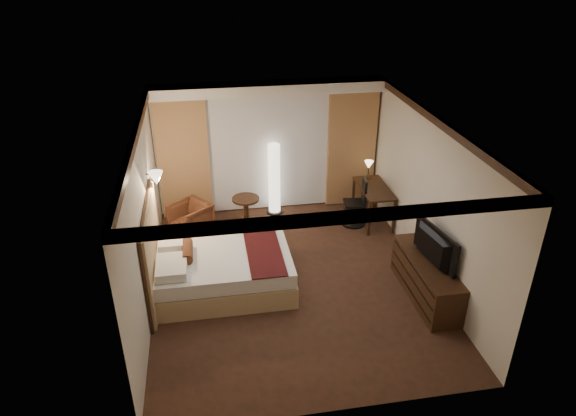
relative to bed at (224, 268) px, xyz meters
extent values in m
cube|color=#322313|center=(1.11, -0.06, -0.32)|extent=(4.50, 5.50, 0.01)
cube|color=white|center=(1.11, -0.06, 2.38)|extent=(4.50, 5.50, 0.01)
cube|color=beige|center=(1.11, 2.69, 1.03)|extent=(4.50, 0.02, 2.70)
cube|color=beige|center=(-1.14, -0.06, 1.03)|extent=(0.02, 5.50, 2.70)
cube|color=beige|center=(3.36, -0.06, 1.03)|extent=(0.02, 5.50, 2.70)
cube|color=white|center=(1.11, 2.44, 2.28)|extent=(4.50, 0.50, 0.20)
cube|color=silver|center=(1.11, 2.61, 0.93)|extent=(2.48, 0.04, 2.45)
cube|color=tan|center=(-0.59, 2.55, 0.93)|extent=(1.00, 0.14, 2.45)
cube|color=tan|center=(2.81, 2.55, 0.93)|extent=(1.00, 0.14, 2.45)
imported|color=#4D2617|center=(-0.53, 1.81, 0.03)|extent=(0.90, 0.91, 0.69)
imported|color=black|center=(3.08, -0.86, 0.66)|extent=(0.78, 1.16, 0.14)
camera|label=1|loc=(-0.15, -7.02, 4.72)|focal=32.00mm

